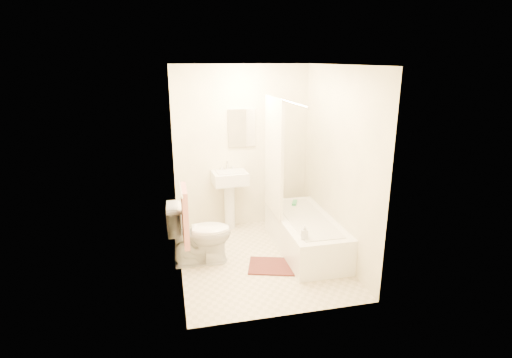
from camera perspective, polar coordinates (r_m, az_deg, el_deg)
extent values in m
plane|color=beige|center=(5.22, 0.62, -11.35)|extent=(2.40, 2.40, 0.00)
plane|color=white|center=(4.61, 0.72, 16.00)|extent=(2.40, 2.40, 0.00)
cube|color=beige|center=(5.92, -2.05, 4.44)|extent=(2.00, 0.02, 2.40)
cube|color=beige|center=(4.66, -11.39, 0.71)|extent=(0.02, 2.40, 2.40)
cube|color=beige|center=(5.10, 11.67, 2.08)|extent=(0.02, 2.40, 2.40)
cube|color=white|center=(5.84, -2.04, 7.28)|extent=(0.40, 0.03, 0.55)
cylinder|color=silver|center=(4.81, 3.96, 11.21)|extent=(0.03, 1.70, 0.03)
cube|color=silver|center=(5.31, 2.56, 3.24)|extent=(0.04, 0.80, 1.55)
cylinder|color=silver|center=(4.45, -10.70, -1.37)|extent=(0.02, 0.60, 0.02)
cube|color=#CC7266|center=(4.56, -10.10, -5.17)|extent=(0.06, 0.45, 0.66)
cylinder|color=white|center=(4.93, -10.29, -4.46)|extent=(0.11, 0.12, 0.12)
imported|color=white|center=(5.04, -8.03, -7.73)|extent=(0.80, 0.46, 0.77)
cube|color=#472C1F|center=(5.05, 2.37, -12.32)|extent=(0.68, 0.58, 0.02)
imported|color=white|center=(4.70, 6.95, -7.51)|extent=(0.10, 0.10, 0.17)
cube|color=#349856|center=(5.79, 5.52, -3.43)|extent=(0.13, 0.20, 0.04)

